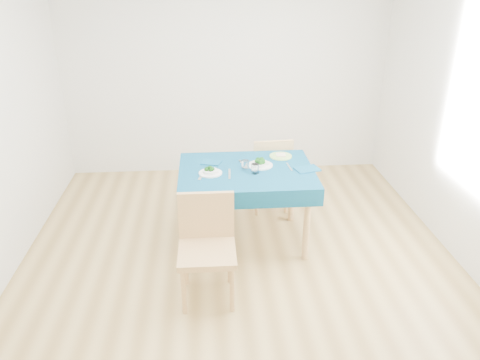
{
  "coord_description": "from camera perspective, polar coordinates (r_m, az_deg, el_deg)",
  "views": [
    {
      "loc": [
        -0.27,
        -3.53,
        2.46
      ],
      "look_at": [
        0.0,
        0.0,
        0.85
      ],
      "focal_mm": 35.0,
      "sensor_mm": 36.0,
      "label": 1
    }
  ],
  "objects": [
    {
      "name": "fork_far",
      "position": [
        4.44,
        0.38,
        1.96
      ],
      "size": [
        0.07,
        0.18,
        0.0
      ],
      "primitive_type": "cube",
      "rotation": [
        0.0,
        0.0,
        0.27
      ],
      "color": "silver",
      "rests_on": "table"
    },
    {
      "name": "room_shell",
      "position": [
        3.71,
        0.0,
        7.01
      ],
      "size": [
        4.02,
        4.52,
        2.73
      ],
      "color": "olive",
      "rests_on": "ground"
    },
    {
      "name": "bread_slice",
      "position": [
        4.64,
        5.0,
        3.06
      ],
      "size": [
        0.1,
        0.1,
        0.01
      ],
      "primitive_type": "cube",
      "rotation": [
        0.0,
        0.0,
        -0.08
      ],
      "color": "beige",
      "rests_on": "side_plate"
    },
    {
      "name": "knife_near",
      "position": [
        4.23,
        -1.29,
        0.74
      ],
      "size": [
        0.03,
        0.23,
        0.0
      ],
      "primitive_type": "cube",
      "rotation": [
        0.0,
        0.0,
        -0.06
      ],
      "color": "silver",
      "rests_on": "table"
    },
    {
      "name": "table",
      "position": [
        4.49,
        0.75,
        -3.19
      ],
      "size": [
        1.24,
        0.94,
        0.76
      ],
      "primitive_type": "cube",
      "color": "navy",
      "rests_on": "ground"
    },
    {
      "name": "chair_far",
      "position": [
        5.08,
        3.56,
        1.91
      ],
      "size": [
        0.45,
        0.48,
        1.03
      ],
      "primitive_type": "cube",
      "rotation": [
        0.0,
        0.0,
        3.23
      ],
      "color": "tan",
      "rests_on": "ground"
    },
    {
      "name": "tumbler_center",
      "position": [
        4.31,
        0.65,
        1.84
      ],
      "size": [
        0.07,
        0.07,
        0.09
      ],
      "primitive_type": "cylinder",
      "color": "white",
      "rests_on": "table"
    },
    {
      "name": "tumbler_side",
      "position": [
        4.23,
        1.84,
        1.39
      ],
      "size": [
        0.07,
        0.07,
        0.09
      ],
      "primitive_type": "cylinder",
      "color": "white",
      "rests_on": "table"
    },
    {
      "name": "knife_far",
      "position": [
        4.41,
        6.03,
        1.61
      ],
      "size": [
        0.03,
        0.19,
        0.0
      ],
      "primitive_type": "cube",
      "rotation": [
        0.0,
        0.0,
        0.07
      ],
      "color": "silver",
      "rests_on": "table"
    },
    {
      "name": "bowl_far",
      "position": [
        4.4,
        2.48,
        2.18
      ],
      "size": [
        0.24,
        0.24,
        0.07
      ],
      "primitive_type": null,
      "color": "white",
      "rests_on": "table"
    },
    {
      "name": "chair_near",
      "position": [
        3.64,
        -4.1,
        -7.02
      ],
      "size": [
        0.45,
        0.5,
        1.13
      ],
      "primitive_type": "cube",
      "rotation": [
        0.0,
        0.0,
        -0.01
      ],
      "color": "tan",
      "rests_on": "ground"
    },
    {
      "name": "side_plate",
      "position": [
        4.64,
        4.99,
        2.92
      ],
      "size": [
        0.22,
        0.22,
        0.01
      ],
      "primitive_type": "cylinder",
      "color": "#A0DA6A",
      "rests_on": "table"
    },
    {
      "name": "bowl_near",
      "position": [
        4.23,
        -3.63,
        1.19
      ],
      "size": [
        0.21,
        0.21,
        0.06
      ],
      "primitive_type": null,
      "color": "white",
      "rests_on": "table"
    },
    {
      "name": "fork_near",
      "position": [
        4.21,
        -4.68,
        0.55
      ],
      "size": [
        0.08,
        0.2,
        0.0
      ],
      "primitive_type": "cube",
      "rotation": [
        0.0,
        0.0,
        -0.25
      ],
      "color": "silver",
      "rests_on": "table"
    },
    {
      "name": "napkin_near",
      "position": [
        4.48,
        -3.55,
        2.14
      ],
      "size": [
        0.22,
        0.18,
        0.01
      ],
      "primitive_type": "cube",
      "rotation": [
        0.0,
        0.0,
        -0.33
      ],
      "color": "navy",
      "rests_on": "table"
    },
    {
      "name": "napkin_far",
      "position": [
        4.36,
        8.2,
        1.32
      ],
      "size": [
        0.25,
        0.21,
        0.01
      ],
      "primitive_type": "cube",
      "rotation": [
        0.0,
        0.0,
        0.29
      ],
      "color": "navy",
      "rests_on": "table"
    }
  ]
}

